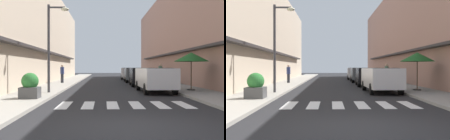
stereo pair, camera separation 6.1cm
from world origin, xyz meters
TOP-DOWN VIEW (x-y plane):
  - ground_plane at (0.00, 18.32)m, footprint 100.76×100.76m
  - sidewalk_left at (-4.55, 18.32)m, footprint 2.50×64.12m
  - sidewalk_right at (4.55, 18.32)m, footprint 2.50×64.12m
  - building_row_left at (-8.30, 19.61)m, footprint 5.50×43.22m
  - building_row_right at (8.30, 19.61)m, footprint 5.50×43.22m
  - crosswalk at (-0.00, 4.18)m, footprint 5.20×2.20m
  - parked_car_near at (2.26, 9.55)m, footprint 1.88×4.51m
  - parked_car_mid at (2.26, 15.27)m, footprint 1.92×3.99m
  - parked_car_far at (2.26, 21.16)m, footprint 1.89×4.17m
  - parked_car_distant at (2.26, 27.16)m, footprint 1.96×4.13m
  - street_lamp at (-3.66, 8.57)m, footprint 1.19×0.28m
  - cafe_umbrella at (4.50, 9.76)m, footprint 2.08×2.08m
  - planter_corner at (-4.12, 5.68)m, footprint 0.82×0.82m
  - pedestrian_walking_near at (4.28, 17.70)m, footprint 0.34×0.34m
  - pedestrian_walking_far at (-4.55, 18.10)m, footprint 0.34×0.34m

SIDE VIEW (x-z plane):
  - ground_plane at x=0.00m, z-range 0.00..0.00m
  - crosswalk at x=0.00m, z-range 0.00..0.01m
  - sidewalk_left at x=-4.55m, z-range 0.00..0.12m
  - sidewalk_right at x=4.55m, z-range 0.00..0.12m
  - planter_corner at x=-4.12m, z-range 0.09..1.23m
  - parked_car_mid at x=2.26m, z-range 0.19..1.66m
  - parked_car_distant at x=2.26m, z-range 0.19..1.66m
  - parked_car_far at x=2.26m, z-range 0.19..1.66m
  - parked_car_near at x=2.26m, z-range 0.19..1.66m
  - pedestrian_walking_far at x=-4.55m, z-range 0.16..1.79m
  - pedestrian_walking_near at x=4.28m, z-range 0.17..1.89m
  - cafe_umbrella at x=4.50m, z-range 0.98..3.27m
  - street_lamp at x=-3.66m, z-range 0.70..5.55m
  - building_row_left at x=-8.30m, z-range 0.00..9.54m
  - building_row_right at x=8.30m, z-range 0.00..9.89m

